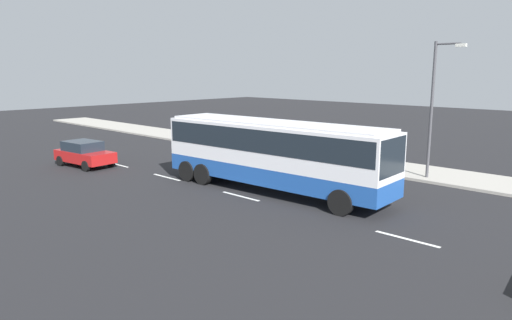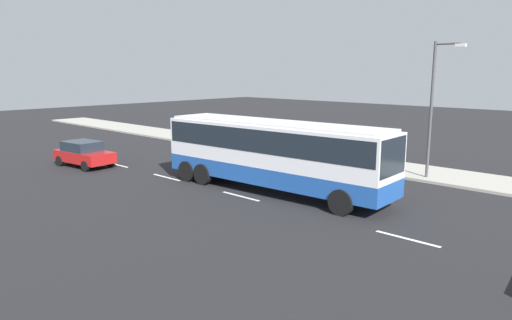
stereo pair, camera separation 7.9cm
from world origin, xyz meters
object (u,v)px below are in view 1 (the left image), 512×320
object	(u,v)px
car_red_compact	(84,153)
pedestrian_near_curb	(317,144)
coach_bus	(273,149)
street_lamp	(435,102)

from	to	relation	value
car_red_compact	pedestrian_near_curb	size ratio (longest dim) A/B	2.67
coach_bus	street_lamp	size ratio (longest dim) A/B	1.71
car_red_compact	street_lamp	distance (m)	20.70
street_lamp	car_red_compact	bearing A→B (deg)	-147.35
pedestrian_near_curb	street_lamp	world-z (taller)	street_lamp
coach_bus	street_lamp	distance (m)	9.17
car_red_compact	pedestrian_near_curb	world-z (taller)	pedestrian_near_curb
pedestrian_near_curb	street_lamp	distance (m)	8.73
pedestrian_near_curb	car_red_compact	bearing A→B (deg)	-130.35
car_red_compact	street_lamp	size ratio (longest dim) A/B	0.58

